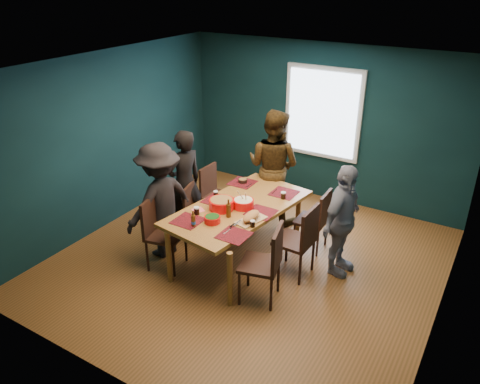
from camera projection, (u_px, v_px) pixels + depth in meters
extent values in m
cube|color=brown|center=(248.00, 261.00, 6.63)|extent=(5.00, 5.00, 0.01)
cube|color=silver|center=(250.00, 68.00, 5.46)|extent=(5.00, 5.00, 0.01)
cube|color=#0E2D31|center=(109.00, 141.00, 7.20)|extent=(0.01, 5.00, 2.70)
cube|color=#0E2D31|center=(456.00, 223.00, 4.88)|extent=(0.01, 5.00, 2.70)
cube|color=#0E2D31|center=(322.00, 124.00, 7.97)|extent=(5.00, 0.01, 2.70)
cube|color=#0E2D31|center=(107.00, 271.00, 4.11)|extent=(5.00, 0.01, 2.70)
cube|color=silver|center=(323.00, 113.00, 7.86)|extent=(1.35, 0.06, 1.55)
cube|color=#AA7E33|center=(239.00, 208.00, 6.41)|extent=(1.37, 2.26, 0.05)
cylinder|color=#AA7E33|center=(169.00, 257.00, 6.05)|extent=(0.07, 0.07, 0.75)
cylinder|color=#AA7E33|center=(230.00, 279.00, 5.62)|extent=(0.07, 0.07, 0.75)
cylinder|color=#AA7E33|center=(245.00, 199.00, 7.56)|extent=(0.07, 0.07, 0.75)
cylinder|color=#AA7E33|center=(298.00, 213.00, 7.13)|extent=(0.07, 0.07, 0.75)
cube|color=#321A10|center=(218.00, 197.00, 7.46)|extent=(0.44, 0.44, 0.04)
cube|color=#321A10|center=(208.00, 180.00, 7.44)|extent=(0.05, 0.43, 0.47)
cylinder|color=#321A10|center=(203.00, 212.00, 7.51)|extent=(0.03, 0.03, 0.44)
cylinder|color=#321A10|center=(222.00, 217.00, 7.34)|extent=(0.03, 0.03, 0.44)
cylinder|color=#321A10|center=(216.00, 203.00, 7.79)|extent=(0.03, 0.03, 0.44)
cylinder|color=#321A10|center=(234.00, 208.00, 7.61)|extent=(0.03, 0.03, 0.44)
cube|color=#321A10|center=(201.00, 214.00, 7.02)|extent=(0.47, 0.47, 0.04)
cube|color=#321A10|center=(189.00, 199.00, 6.96)|extent=(0.13, 0.39, 0.43)
cylinder|color=#321A10|center=(187.00, 230.00, 7.01)|extent=(0.03, 0.03, 0.40)
cylinder|color=#321A10|center=(208.00, 234.00, 6.92)|extent=(0.03, 0.03, 0.40)
cylinder|color=#321A10|center=(195.00, 220.00, 7.30)|extent=(0.03, 0.03, 0.40)
cylinder|color=#321A10|center=(215.00, 223.00, 7.21)|extent=(0.03, 0.03, 0.40)
cube|color=#321A10|center=(166.00, 235.00, 6.32)|extent=(0.55, 0.55, 0.04)
cube|color=#321A10|center=(150.00, 215.00, 6.26)|extent=(0.14, 0.46, 0.50)
cylinder|color=#321A10|center=(147.00, 256.00, 6.32)|extent=(0.03, 0.03, 0.47)
cylinder|color=#321A10|center=(174.00, 262.00, 6.21)|extent=(0.03, 0.03, 0.47)
cylinder|color=#321A10|center=(161.00, 242.00, 6.65)|extent=(0.03, 0.03, 0.47)
cylinder|color=#321A10|center=(186.00, 247.00, 6.54)|extent=(0.03, 0.03, 0.47)
cube|color=#321A10|center=(311.00, 220.00, 6.77)|extent=(0.43, 0.43, 0.04)
cube|color=#321A10|center=(325.00, 208.00, 6.58)|extent=(0.05, 0.42, 0.46)
cylinder|color=#321A10|center=(294.00, 237.00, 6.81)|extent=(0.03, 0.03, 0.43)
cylinder|color=#321A10|center=(317.00, 243.00, 6.66)|extent=(0.03, 0.03, 0.43)
cylinder|color=#321A10|center=(303.00, 226.00, 7.10)|extent=(0.03, 0.03, 0.43)
cylinder|color=#321A10|center=(326.00, 232.00, 6.94)|extent=(0.03, 0.03, 0.43)
cube|color=#321A10|center=(294.00, 241.00, 6.17)|extent=(0.48, 0.48, 0.04)
cube|color=#321A10|center=(310.00, 227.00, 5.95)|extent=(0.06, 0.47, 0.51)
cylinder|color=#321A10|center=(273.00, 260.00, 6.23)|extent=(0.04, 0.04, 0.48)
cylinder|color=#321A10|center=(300.00, 270.00, 6.04)|extent=(0.04, 0.04, 0.48)
cylinder|color=#321A10|center=(287.00, 247.00, 6.53)|extent=(0.04, 0.04, 0.48)
cylinder|color=#321A10|center=(313.00, 255.00, 6.34)|extent=(0.04, 0.04, 0.48)
cube|color=#321A10|center=(260.00, 265.00, 5.69)|extent=(0.56, 0.56, 0.04)
cube|color=#321A10|center=(277.00, 248.00, 5.51)|extent=(0.16, 0.46, 0.51)
cylinder|color=#321A10|center=(239.00, 289.00, 5.68)|extent=(0.04, 0.04, 0.48)
cylinder|color=#321A10|center=(271.00, 295.00, 5.57)|extent=(0.04, 0.04, 0.48)
cylinder|color=#321A10|center=(248.00, 270.00, 6.02)|extent=(0.04, 0.04, 0.48)
cylinder|color=#321A10|center=(278.00, 276.00, 5.92)|extent=(0.04, 0.04, 0.48)
imported|color=black|center=(184.00, 183.00, 7.03)|extent=(0.56, 0.70, 1.66)
imported|color=black|center=(273.00, 166.00, 7.40)|extent=(0.91, 0.72, 1.84)
imported|color=silver|center=(342.00, 221.00, 6.09)|extent=(0.48, 0.95, 1.56)
imported|color=black|center=(160.00, 201.00, 6.48)|extent=(0.82, 1.18, 1.68)
cylinder|color=red|center=(221.00, 204.00, 6.31)|extent=(0.34, 0.34, 0.14)
cylinder|color=#589134|center=(221.00, 200.00, 6.28)|extent=(0.30, 0.30, 0.02)
cylinder|color=red|center=(243.00, 204.00, 6.35)|extent=(0.29, 0.29, 0.11)
cylinder|color=beige|center=(243.00, 200.00, 6.33)|extent=(0.25, 0.25, 0.02)
cylinder|color=tan|center=(246.00, 198.00, 6.29)|extent=(0.08, 0.16, 0.23)
cylinder|color=tan|center=(242.00, 197.00, 6.33)|extent=(0.07, 0.16, 0.23)
cylinder|color=red|center=(212.00, 219.00, 5.98)|extent=(0.21, 0.21, 0.09)
cylinder|color=#134E15|center=(212.00, 217.00, 5.96)|extent=(0.18, 0.18, 0.02)
cube|color=tan|center=(251.00, 220.00, 6.04)|extent=(0.31, 0.47, 0.02)
ellipsoid|color=#AF743F|center=(251.00, 216.00, 6.01)|extent=(0.23, 0.37, 0.10)
cube|color=silver|center=(237.00, 223.00, 5.94)|extent=(0.02, 0.17, 0.00)
cylinder|color=black|center=(232.00, 225.00, 5.88)|extent=(0.02, 0.09, 0.02)
sphere|color=#135319|center=(247.00, 219.00, 5.94)|extent=(0.03, 0.03, 0.03)
sphere|color=#135319|center=(251.00, 216.00, 6.01)|extent=(0.03, 0.03, 0.03)
sphere|color=#135319|center=(255.00, 213.00, 6.08)|extent=(0.03, 0.03, 0.03)
cylinder|color=black|center=(243.00, 181.00, 7.10)|extent=(0.14, 0.14, 0.06)
cylinder|color=#589134|center=(243.00, 179.00, 7.09)|extent=(0.12, 0.12, 0.01)
cylinder|color=#4B2A0D|center=(193.00, 221.00, 5.88)|extent=(0.06, 0.06, 0.16)
cylinder|color=#4B2A0D|center=(193.00, 213.00, 5.83)|extent=(0.02, 0.02, 0.06)
cylinder|color=#1951B3|center=(193.00, 223.00, 5.89)|extent=(0.06, 0.06, 0.03)
cylinder|color=#4B2A0D|center=(229.00, 211.00, 6.10)|extent=(0.06, 0.06, 0.18)
cylinder|color=#4B2A0D|center=(228.00, 202.00, 6.04)|extent=(0.03, 0.03, 0.07)
cylinder|color=black|center=(197.00, 211.00, 6.17)|extent=(0.07, 0.07, 0.10)
cylinder|color=silver|center=(197.00, 208.00, 6.15)|extent=(0.08, 0.08, 0.02)
cylinder|color=black|center=(253.00, 224.00, 5.88)|extent=(0.06, 0.06, 0.09)
cylinder|color=silver|center=(253.00, 221.00, 5.86)|extent=(0.06, 0.06, 0.01)
cylinder|color=black|center=(283.00, 195.00, 6.59)|extent=(0.07, 0.07, 0.10)
cylinder|color=silver|center=(283.00, 193.00, 6.57)|extent=(0.07, 0.07, 0.01)
cylinder|color=black|center=(216.00, 194.00, 6.64)|extent=(0.06, 0.06, 0.09)
cylinder|color=silver|center=(216.00, 192.00, 6.63)|extent=(0.07, 0.07, 0.01)
cube|color=#FF6B75|center=(267.00, 211.00, 6.27)|extent=(0.18, 0.18, 0.00)
cube|color=#FF6B75|center=(198.00, 210.00, 6.30)|extent=(0.20, 0.20, 0.00)
cube|color=#FF6B75|center=(233.00, 235.00, 5.72)|extent=(0.13, 0.13, 0.00)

